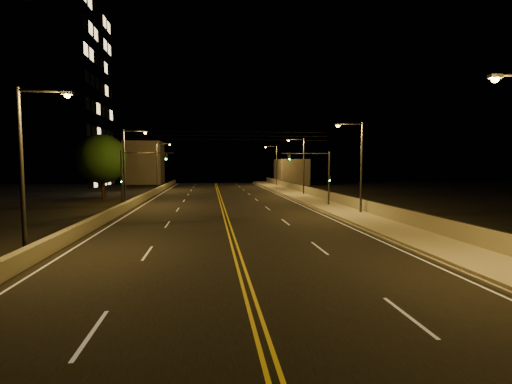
{
  "coord_description": "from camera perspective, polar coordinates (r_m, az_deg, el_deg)",
  "views": [
    {
      "loc": [
        -1.32,
        -8.55,
        4.54
      ],
      "look_at": [
        2.0,
        18.0,
        2.5
      ],
      "focal_mm": 26.0,
      "sensor_mm": 36.0,
      "label": 1
    }
  ],
  "objects": [
    {
      "name": "lane_markings",
      "position": [
        28.86,
        -4.43,
        -4.66
      ],
      "size": [
        17.32,
        116.0,
        0.0
      ],
      "color": "silver",
      "rests_on": "road"
    },
    {
      "name": "traffic_signal_right",
      "position": [
        38.95,
        9.73,
        3.06
      ],
      "size": [
        5.11,
        0.31,
        5.8
      ],
      "color": "#2D2D33",
      "rests_on": "ground"
    },
    {
      "name": "traffic_signal_left",
      "position": [
        38.01,
        -18.45,
        2.87
      ],
      "size": [
        5.11,
        0.31,
        5.8
      ],
      "color": "#2D2D33",
      "rests_on": "ground"
    },
    {
      "name": "streetlight_6",
      "position": [
        65.03,
        -14.75,
        4.4
      ],
      "size": [
        2.55,
        0.28,
        8.11
      ],
      "color": "#2D2D33",
      "rests_on": "ground"
    },
    {
      "name": "sidewalk",
      "position": [
        31.32,
        15.75,
        -3.86
      ],
      "size": [
        3.6,
        120.0,
        0.3
      ],
      "primitive_type": "cube",
      "color": "gray",
      "rests_on": "ground"
    },
    {
      "name": "building_tower",
      "position": [
        65.74,
        -33.19,
        12.26
      ],
      "size": [
        24.0,
        15.0,
        29.88
      ],
      "color": "slate",
      "rests_on": "ground"
    },
    {
      "name": "distant_building_left",
      "position": [
        87.98,
        -16.78,
        4.33
      ],
      "size": [
        8.0,
        8.0,
        9.55
      ],
      "primitive_type": "cube",
      "color": "slate",
      "rests_on": "ground"
    },
    {
      "name": "parapet_rail",
      "position": [
        31.86,
        18.53,
        -1.65
      ],
      "size": [
        0.06,
        120.0,
        0.06
      ],
      "primitive_type": "cylinder",
      "rotation": [
        1.57,
        0.0,
        0.0
      ],
      "color": "black",
      "rests_on": "parapet_wall"
    },
    {
      "name": "curb",
      "position": [
        30.66,
        12.52,
        -4.12
      ],
      "size": [
        0.14,
        120.0,
        0.15
      ],
      "primitive_type": "cube",
      "color": "gray",
      "rests_on": "ground"
    },
    {
      "name": "jersey_barrier",
      "position": [
        29.97,
        -22.83,
        -3.91
      ],
      "size": [
        0.45,
        120.0,
        0.82
      ],
      "primitive_type": "cube",
      "color": "gray",
      "rests_on": "ground"
    },
    {
      "name": "overhead_wires",
      "position": [
        38.18,
        -5.18,
        8.64
      ],
      "size": [
        22.0,
        0.03,
        0.83
      ],
      "color": "black"
    },
    {
      "name": "streetlight_1",
      "position": [
        33.43,
        15.46,
        4.55
      ],
      "size": [
        2.55,
        0.28,
        8.11
      ],
      "color": "#2D2D33",
      "rests_on": "ground"
    },
    {
      "name": "tree_0",
      "position": [
        49.21,
        -22.6,
        4.71
      ],
      "size": [
        6.0,
        6.0,
        8.13
      ],
      "color": "black",
      "rests_on": "ground"
    },
    {
      "name": "streetlight_3",
      "position": [
        73.23,
        2.96,
        4.51
      ],
      "size": [
        2.55,
        0.28,
        8.11
      ],
      "color": "#2D2D33",
      "rests_on": "ground"
    },
    {
      "name": "road",
      "position": [
        28.94,
        -4.44,
        -4.66
      ],
      "size": [
        18.0,
        120.0,
        0.02
      ],
      "primitive_type": "cube",
      "color": "black",
      "rests_on": "ground"
    },
    {
      "name": "streetlight_5",
      "position": [
        41.21,
        -19.19,
        4.4
      ],
      "size": [
        2.55,
        0.28,
        8.11
      ],
      "color": "#2D2D33",
      "rests_on": "ground"
    },
    {
      "name": "ground",
      "position": [
        9.77,
        1.59,
        -23.33
      ],
      "size": [
        160.0,
        160.0,
        0.0
      ],
      "primitive_type": "plane",
      "color": "black",
      "rests_on": "ground"
    },
    {
      "name": "streetlight_4",
      "position": [
        20.71,
        -31.68,
        4.28
      ],
      "size": [
        2.55,
        0.28,
        8.11
      ],
      "color": "#2D2D33",
      "rests_on": "ground"
    },
    {
      "name": "distant_building_right",
      "position": [
        82.17,
        5.41,
        3.1
      ],
      "size": [
        6.0,
        10.0,
        5.53
      ],
      "primitive_type": "cube",
      "color": "slate",
      "rests_on": "ground"
    },
    {
      "name": "parapet_wall",
      "position": [
        31.91,
        18.51,
        -2.6
      ],
      "size": [
        0.3,
        120.0,
        1.0
      ],
      "primitive_type": "cube",
      "color": "gray",
      "rests_on": "sidewalk"
    },
    {
      "name": "streetlight_2",
      "position": [
        52.44,
        7.04,
        4.55
      ],
      "size": [
        2.55,
        0.28,
        8.11
      ],
      "color": "#2D2D33",
      "rests_on": "ground"
    },
    {
      "name": "tree_1",
      "position": [
        55.34,
        -22.44,
        4.39
      ],
      "size": [
        5.72,
        5.72,
        7.75
      ],
      "color": "black",
      "rests_on": "ground"
    }
  ]
}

